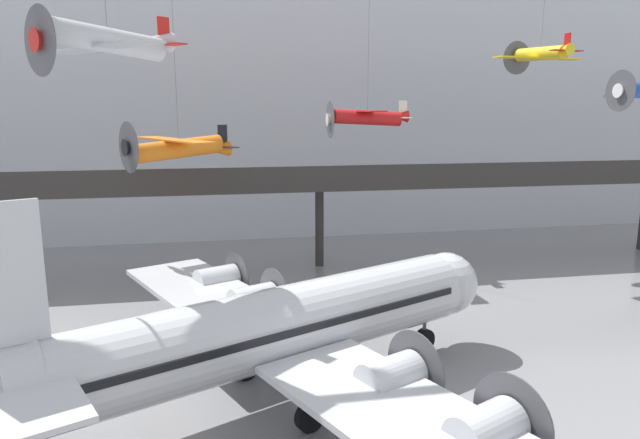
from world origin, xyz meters
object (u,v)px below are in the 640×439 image
object	(u,v)px
suspended_plane_orange_highwing	(179,148)
suspended_plane_red_highwing	(367,117)
info_sign_pedestal	(404,394)
suspended_plane_yellow_lowwing	(541,54)
suspended_plane_silver_racer	(108,41)
stanchion_barrier	(506,391)
airliner_silver_main	(267,330)

from	to	relation	value
suspended_plane_orange_highwing	suspended_plane_red_highwing	size ratio (longest dim) A/B	1.15
suspended_plane_red_highwing	info_sign_pedestal	size ratio (longest dim) A/B	9.19
suspended_plane_yellow_lowwing	suspended_plane_silver_racer	distance (m)	32.14
suspended_plane_red_highwing	stanchion_barrier	bearing A→B (deg)	90.95
suspended_plane_yellow_lowwing	suspended_plane_silver_racer	xyz separation A→B (m)	(-28.71, -14.41, -1.14)
airliner_silver_main	suspended_plane_orange_highwing	size ratio (longest dim) A/B	2.20
suspended_plane_orange_highwing	suspended_plane_yellow_lowwing	distance (m)	27.62
suspended_plane_orange_highwing	info_sign_pedestal	xyz separation A→B (m)	(10.32, -17.81, -9.79)
suspended_plane_red_highwing	info_sign_pedestal	distance (m)	24.94
suspended_plane_orange_highwing	suspended_plane_silver_racer	bearing A→B (deg)	53.33
suspended_plane_red_highwing	airliner_silver_main	bearing A→B (deg)	63.34
airliner_silver_main	info_sign_pedestal	xyz separation A→B (m)	(5.97, -0.94, -3.07)
airliner_silver_main	info_sign_pedestal	bearing A→B (deg)	-33.99
info_sign_pedestal	suspended_plane_orange_highwing	bearing A→B (deg)	95.48
suspended_plane_red_highwing	suspended_plane_orange_highwing	bearing A→B (deg)	13.99
suspended_plane_yellow_lowwing	info_sign_pedestal	xyz separation A→B (m)	(-16.49, -18.57, -16.41)
suspended_plane_silver_racer	suspended_plane_orange_highwing	bearing A→B (deg)	-136.33
airliner_silver_main	suspended_plane_yellow_lowwing	distance (m)	31.51
suspended_plane_orange_highwing	info_sign_pedestal	world-z (taller)	suspended_plane_orange_highwing
suspended_plane_orange_highwing	info_sign_pedestal	size ratio (longest dim) A/B	10.56
info_sign_pedestal	stanchion_barrier	bearing A→B (deg)	-28.15
stanchion_barrier	info_sign_pedestal	distance (m)	4.73
suspended_plane_orange_highwing	suspended_plane_red_highwing	xyz separation A→B (m)	(14.23, 3.85, 1.95)
info_sign_pedestal	airliner_silver_main	bearing A→B (deg)	146.45
suspended_plane_orange_highwing	airliner_silver_main	bearing A→B (deg)	75.70
suspended_plane_silver_racer	stanchion_barrier	distance (m)	23.32
suspended_plane_orange_highwing	suspended_plane_red_highwing	bearing A→B (deg)	166.40
airliner_silver_main	suspended_plane_silver_racer	distance (m)	14.08
info_sign_pedestal	suspended_plane_silver_racer	bearing A→B (deg)	136.59
airliner_silver_main	suspended_plane_yellow_lowwing	xyz separation A→B (m)	(22.46, 17.63, 13.34)
suspended_plane_silver_racer	stanchion_barrier	xyz separation A→B (m)	(16.94, -4.45, -15.40)
stanchion_barrier	info_sign_pedestal	size ratio (longest dim) A/B	0.87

